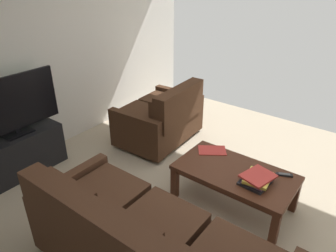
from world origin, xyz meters
TOP-DOWN VIEW (x-y plane):
  - ground_plane at (0.00, 0.00)m, footprint 5.31×5.14m
  - wall_right at (2.65, 0.00)m, footprint 0.12×5.14m
  - sofa_main at (0.12, 1.10)m, footprint 2.05×0.89m
  - loveseat_near at (1.47, -0.79)m, footprint 0.90×1.21m
  - coffee_table at (0.03, -0.18)m, footprint 1.20×0.66m
  - tv_stand at (2.34, 0.84)m, footprint 0.37×0.94m
  - flat_tv at (2.34, 0.84)m, footprint 0.20×1.10m
  - book_stack at (-0.22, -0.13)m, footprint 0.31×0.35m
  - tv_remote at (-0.39, -0.41)m, footprint 0.16×0.11m
  - loose_magazine at (0.42, -0.38)m, footprint 0.37×0.35m

SIDE VIEW (x-z plane):
  - ground_plane at x=0.00m, z-range -0.01..0.00m
  - tv_stand at x=2.34m, z-range 0.00..0.53m
  - coffee_table at x=0.03m, z-range 0.15..0.57m
  - loveseat_near at x=1.47m, z-range -0.07..0.81m
  - sofa_main at x=0.12m, z-range -0.07..0.84m
  - loose_magazine at x=0.42m, z-range 0.42..0.43m
  - tv_remote at x=-0.39m, z-range 0.42..0.44m
  - book_stack at x=-0.22m, z-range 0.42..0.51m
  - flat_tv at x=2.34m, z-range 0.54..1.24m
  - wall_right at x=2.65m, z-range 0.00..2.61m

